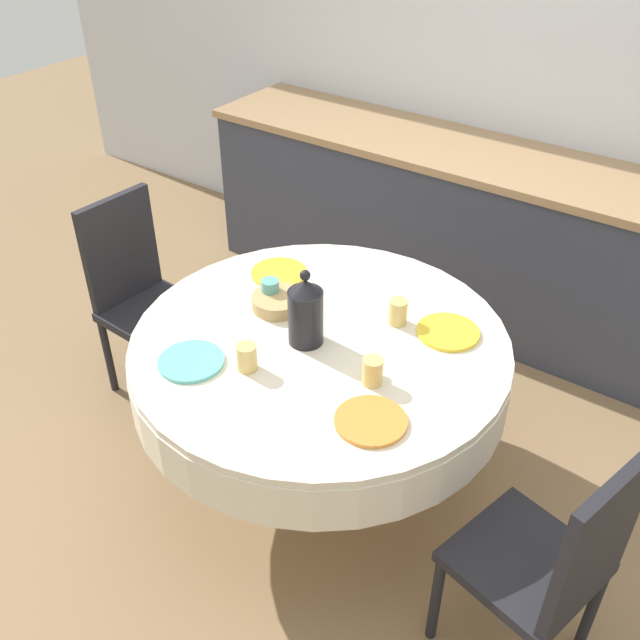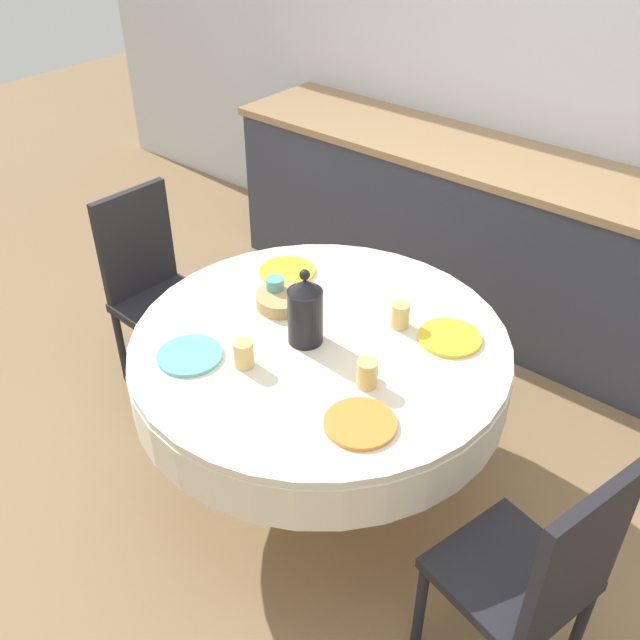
{
  "view_description": "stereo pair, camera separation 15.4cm",
  "coord_description": "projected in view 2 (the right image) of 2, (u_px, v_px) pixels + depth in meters",
  "views": [
    {
      "loc": [
        1.21,
        -1.69,
        2.3
      ],
      "look_at": [
        0.0,
        0.0,
        0.82
      ],
      "focal_mm": 40.0,
      "sensor_mm": 36.0,
      "label": 1
    },
    {
      "loc": [
        1.33,
        -1.6,
        2.3
      ],
      "look_at": [
        0.0,
        0.0,
        0.82
      ],
      "focal_mm": 40.0,
      "sensor_mm": 36.0,
      "label": 2
    }
  ],
  "objects": [
    {
      "name": "bread_basket",
      "position": [
        282.0,
        300.0,
        2.76
      ],
      "size": [
        0.2,
        0.2,
        0.05
      ],
      "primitive_type": "cylinder",
      "color": "tan",
      "rests_on": "dining_table"
    },
    {
      "name": "cup_far_right",
      "position": [
        400.0,
        315.0,
        2.63
      ],
      "size": [
        0.07,
        0.07,
        0.1
      ],
      "primitive_type": "cylinder",
      "color": "#DBB766",
      "rests_on": "dining_table"
    },
    {
      "name": "plate_near_left",
      "position": [
        190.0,
        355.0,
        2.5
      ],
      "size": [
        0.23,
        0.23,
        0.01
      ],
      "primitive_type": "cylinder",
      "color": "#60BCB7",
      "rests_on": "dining_table"
    },
    {
      "name": "kitchen_counter",
      "position": [
        507.0,
        245.0,
        3.72
      ],
      "size": [
        3.24,
        0.64,
        0.92
      ],
      "color": "#383D4C",
      "rests_on": "ground_plane"
    },
    {
      "name": "dining_table",
      "position": [
        320.0,
        364.0,
        2.67
      ],
      "size": [
        1.4,
        1.4,
        0.74
      ],
      "color": "tan",
      "rests_on": "ground_plane"
    },
    {
      "name": "ground_plane",
      "position": [
        320.0,
        477.0,
        3.03
      ],
      "size": [
        12.0,
        12.0,
        0.0
      ],
      "primitive_type": "plane",
      "color": "#8E704C"
    },
    {
      "name": "chair_right",
      "position": [
        154.0,
        284.0,
        3.3
      ],
      "size": [
        0.42,
        0.42,
        0.96
      ],
      "rotation": [
        0.0,
        0.0,
        -1.62
      ],
      "color": "black",
      "rests_on": "ground_plane"
    },
    {
      "name": "cup_near_right",
      "position": [
        367.0,
        374.0,
        2.36
      ],
      "size": [
        0.07,
        0.07,
        0.1
      ],
      "primitive_type": "cylinder",
      "color": "#DBB766",
      "rests_on": "dining_table"
    },
    {
      "name": "chair_left",
      "position": [
        536.0,
        575.0,
        2.04
      ],
      "size": [
        0.48,
        0.48,
        0.96
      ],
      "rotation": [
        0.0,
        0.0,
        1.33
      ],
      "color": "black",
      "rests_on": "ground_plane"
    },
    {
      "name": "plate_far_right",
      "position": [
        450.0,
        338.0,
        2.59
      ],
      "size": [
        0.23,
        0.23,
        0.01
      ],
      "primitive_type": "cylinder",
      "color": "yellow",
      "rests_on": "dining_table"
    },
    {
      "name": "cup_far_left",
      "position": [
        275.0,
        289.0,
        2.78
      ],
      "size": [
        0.07,
        0.07,
        0.1
      ],
      "primitive_type": "cylinder",
      "color": "#5BA39E",
      "rests_on": "dining_table"
    },
    {
      "name": "cup_near_left",
      "position": [
        244.0,
        354.0,
        2.44
      ],
      "size": [
        0.07,
        0.07,
        0.1
      ],
      "primitive_type": "cylinder",
      "color": "#DBB766",
      "rests_on": "dining_table"
    },
    {
      "name": "plate_far_left",
      "position": [
        287.0,
        271.0,
        2.96
      ],
      "size": [
        0.23,
        0.23,
        0.01
      ],
      "primitive_type": "cylinder",
      "color": "yellow",
      "rests_on": "dining_table"
    },
    {
      "name": "plate_near_right",
      "position": [
        360.0,
        423.0,
        2.23
      ],
      "size": [
        0.23,
        0.23,
        0.01
      ],
      "primitive_type": "cylinder",
      "color": "orange",
      "rests_on": "dining_table"
    },
    {
      "name": "wall_back",
      "position": [
        566.0,
        68.0,
        3.44
      ],
      "size": [
        7.0,
        0.05,
        2.6
      ],
      "color": "silver",
      "rests_on": "ground_plane"
    },
    {
      "name": "coffee_carafe",
      "position": [
        305.0,
        311.0,
        2.51
      ],
      "size": [
        0.13,
        0.13,
        0.3
      ],
      "color": "black",
      "rests_on": "dining_table"
    }
  ]
}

